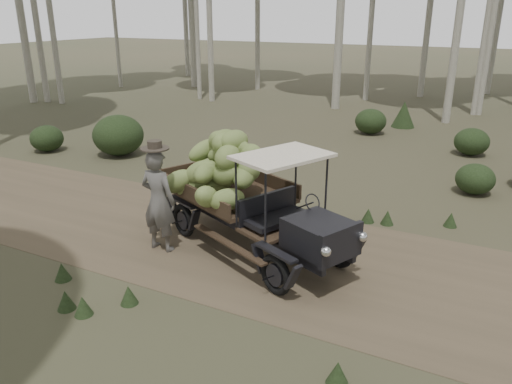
# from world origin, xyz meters

# --- Properties ---
(ground) EXTENTS (120.00, 120.00, 0.00)m
(ground) POSITION_xyz_m (0.00, 0.00, 0.00)
(ground) COLOR #473D2B
(ground) RESTS_ON ground
(dirt_track) EXTENTS (70.00, 4.00, 0.01)m
(dirt_track) POSITION_xyz_m (0.00, 0.00, 0.00)
(dirt_track) COLOR brown
(dirt_track) RESTS_ON ground
(banana_truck) EXTENTS (4.43, 3.00, 2.12)m
(banana_truck) POSITION_xyz_m (-1.46, 0.13, 1.25)
(banana_truck) COLOR black
(banana_truck) RESTS_ON ground
(farmer) EXTENTS (0.69, 0.50, 2.04)m
(farmer) POSITION_xyz_m (-2.49, -0.76, 0.97)
(farmer) COLOR #55514D
(farmer) RESTS_ON ground
(undergrowth) EXTENTS (19.85, 23.36, 1.37)m
(undergrowth) POSITION_xyz_m (-1.26, -2.22, 0.53)
(undergrowth) COLOR #233319
(undergrowth) RESTS_ON ground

